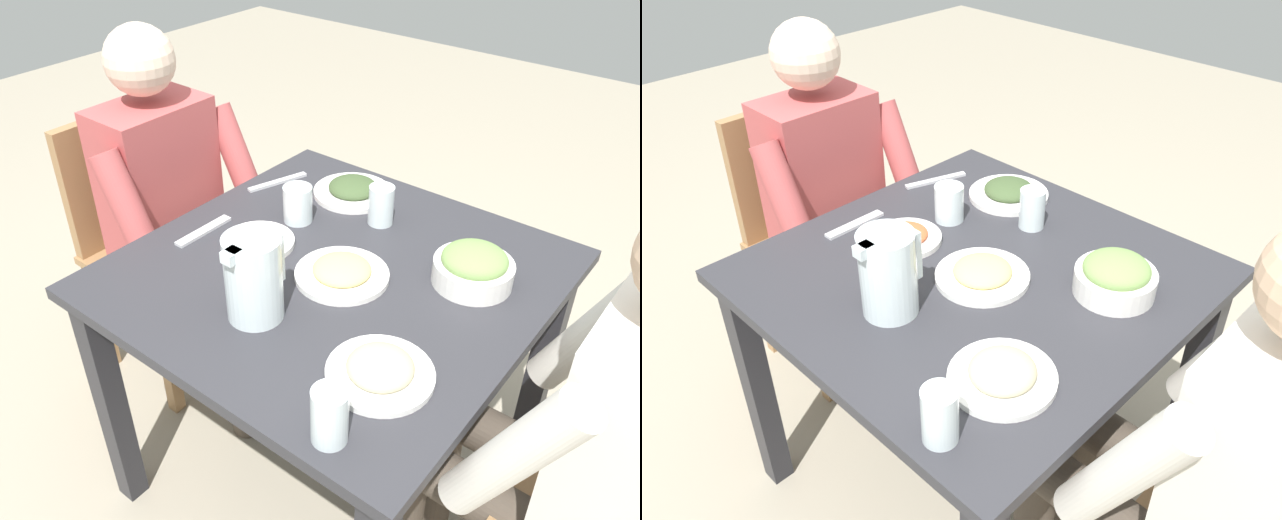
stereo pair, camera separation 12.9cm
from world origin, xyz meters
TOP-DOWN VIEW (x-y plane):
  - ground_plane at (0.00, 0.00)m, footprint 8.00×8.00m
  - dining_table at (0.00, 0.00)m, footprint 0.92×0.92m
  - chair_far at (0.05, 0.80)m, footprint 0.40×0.40m
  - diner_near at (-0.03, -0.60)m, footprint 0.48×0.53m
  - diner_far at (0.05, 0.60)m, footprint 0.48×0.53m
  - water_pitcher at (-0.23, 0.03)m, footprint 0.16×0.12m
  - salad_bowl at (0.15, -0.27)m, footprint 0.18×0.18m
  - plate_rice_curry at (-0.04, 0.21)m, footprint 0.18×0.18m
  - plate_dolmas at (0.31, 0.17)m, footprint 0.22×0.22m
  - plate_beans at (-0.22, -0.28)m, footprint 0.21×0.21m
  - plate_fries at (-0.02, -0.03)m, footprint 0.22×0.22m
  - water_glass_near_right at (-0.40, -0.29)m, footprint 0.06×0.06m
  - water_glass_by_pitcher at (0.24, 0.03)m, footprint 0.07×0.07m
  - water_glass_near_left at (0.11, 0.21)m, footprint 0.08×0.08m
  - fork_near at (-0.08, 0.36)m, footprint 0.17×0.03m
  - knife_near at (0.23, 0.38)m, footprint 0.18×0.08m

SIDE VIEW (x-z plane):
  - ground_plane at x=0.00m, z-range 0.00..0.00m
  - chair_far at x=0.05m, z-range 0.06..0.94m
  - dining_table at x=0.00m, z-range 0.25..0.99m
  - diner_near at x=-0.03m, z-range 0.06..1.23m
  - diner_far at x=0.05m, z-range 0.06..1.23m
  - fork_near at x=-0.08m, z-range 0.74..0.75m
  - knife_near at x=0.23m, z-range 0.74..0.75m
  - plate_rice_curry at x=-0.04m, z-range 0.74..0.77m
  - plate_fries at x=-0.02m, z-range 0.73..0.78m
  - plate_dolmas at x=0.31m, z-range 0.73..0.78m
  - plate_beans at x=-0.22m, z-range 0.73..0.78m
  - salad_bowl at x=0.15m, z-range 0.74..0.83m
  - water_glass_near_left at x=0.11m, z-range 0.74..0.84m
  - water_glass_by_pitcher at x=0.24m, z-range 0.74..0.84m
  - water_glass_near_right at x=-0.40m, z-range 0.74..0.85m
  - water_pitcher at x=-0.23m, z-range 0.74..0.93m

